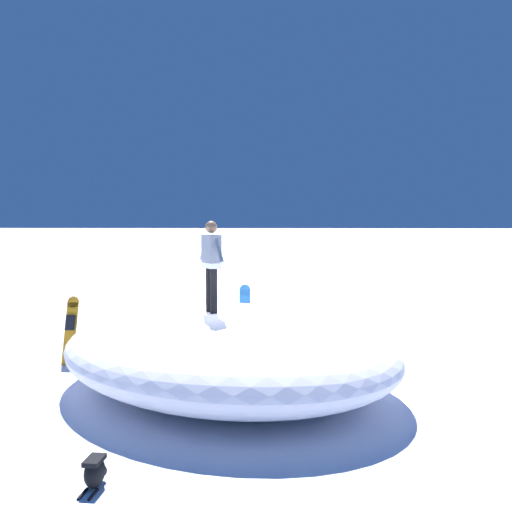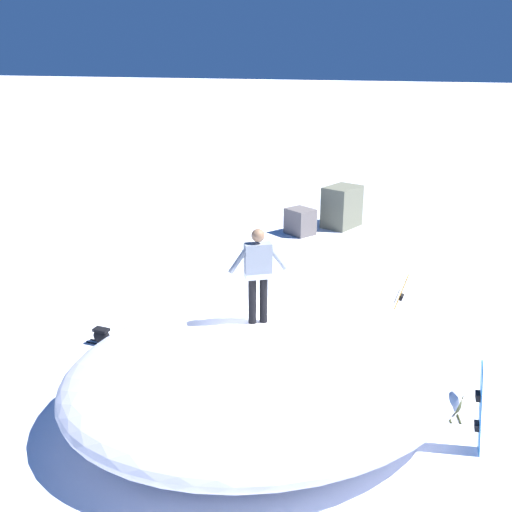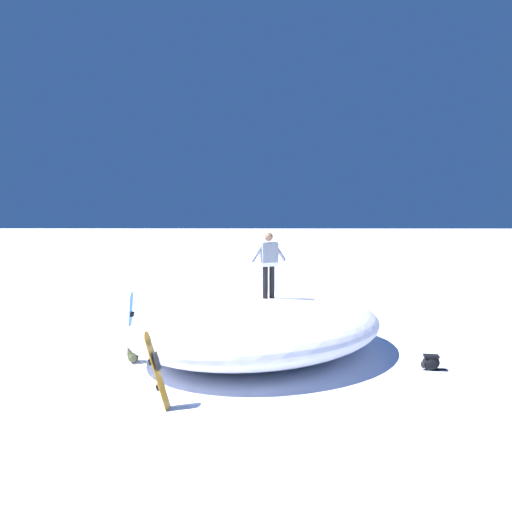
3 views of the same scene
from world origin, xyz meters
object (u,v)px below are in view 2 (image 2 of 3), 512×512
snowboard_primary_upright (397,303)px  backpack_far (453,401)px  snowboard_secondary_upright (480,406)px  backpack_near (102,336)px  snowboarder_standing (258,269)px

snowboard_primary_upright → backpack_far: 3.17m
snowboard_primary_upright → snowboard_secondary_upright: 4.22m
backpack_near → backpack_far: backpack_far is taller
snowboarder_standing → backpack_near: bearing=-15.6°
snowboard_secondary_upright → snowboard_primary_upright: bearing=-68.0°
snowboard_secondary_upright → snowboarder_standing: bearing=-7.0°
snowboard_primary_upright → backpack_near: bearing=21.2°
snowboard_secondary_upright → backpack_near: snowboard_secondary_upright is taller
backpack_near → snowboarder_standing: bearing=164.4°
backpack_far → backpack_near: bearing=-3.9°
snowboarder_standing → backpack_near: 4.68m
snowboard_primary_upright → backpack_far: bearing=113.4°
snowboard_primary_upright → snowboard_secondary_upright: size_ratio=0.93×
snowboarder_standing → snowboard_secondary_upright: bearing=173.0°
snowboarder_standing → snowboard_primary_upright: bearing=-122.5°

